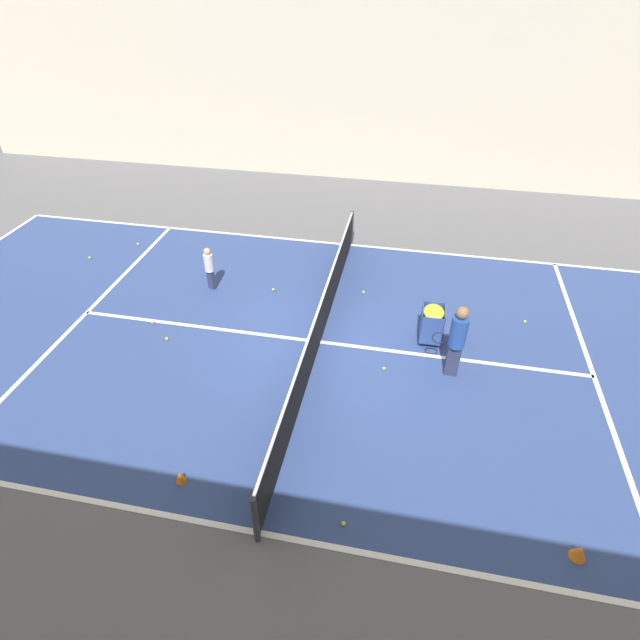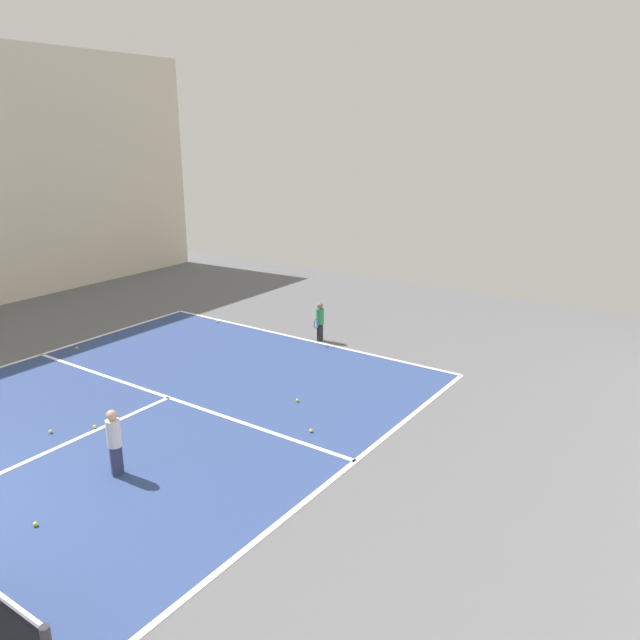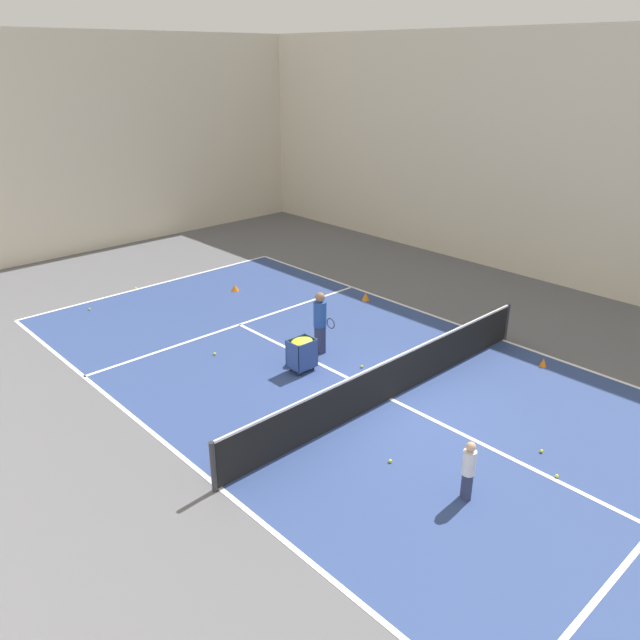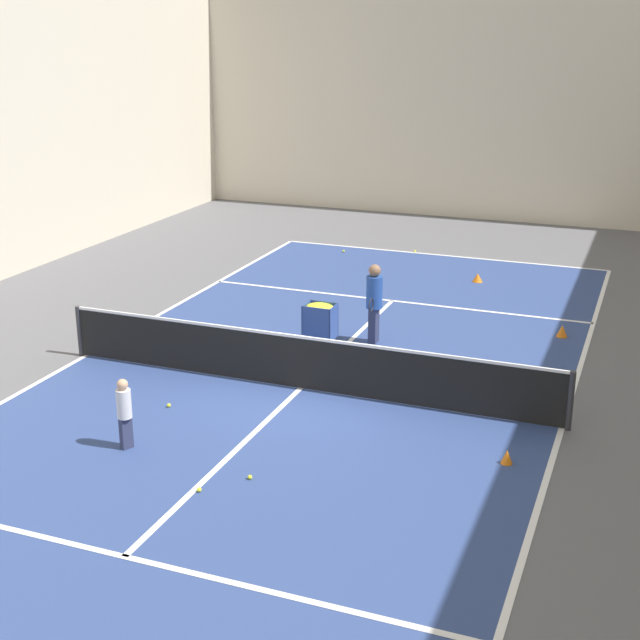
% 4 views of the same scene
% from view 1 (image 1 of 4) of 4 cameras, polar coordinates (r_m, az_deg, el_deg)
% --- Properties ---
extents(ground_plane, '(35.57, 35.57, 0.00)m').
position_cam_1_polar(ground_plane, '(11.19, 0.00, -2.53)').
color(ground_plane, '#5B5B60').
extents(court_playing_area, '(9.30, 20.97, 0.00)m').
position_cam_1_polar(court_playing_area, '(11.19, 0.00, -2.53)').
color(court_playing_area, navy).
rests_on(court_playing_area, ground).
extents(line_sideline_left, '(0.10, 20.97, 0.00)m').
position_cam_1_polar(line_sideline_left, '(15.03, 3.51, 8.57)').
color(line_sideline_left, white).
rests_on(line_sideline_left, ground).
extents(line_sideline_right, '(0.10, 20.97, 0.00)m').
position_cam_1_polar(line_sideline_right, '(8.24, -6.89, -23.02)').
color(line_sideline_right, white).
rests_on(line_sideline_right, ground).
extents(line_service_near, '(9.30, 0.10, 0.00)m').
position_cam_1_polar(line_service_near, '(13.34, -25.09, 0.79)').
color(line_service_near, white).
rests_on(line_service_near, ground).
extents(line_service_far, '(9.30, 0.10, 0.00)m').
position_cam_1_polar(line_service_far, '(11.79, 28.83, -5.68)').
color(line_service_far, white).
rests_on(line_service_far, ground).
extents(line_centre_service, '(0.10, 11.53, 0.00)m').
position_cam_1_polar(line_centre_service, '(11.19, 0.00, -2.51)').
color(line_centre_service, white).
rests_on(line_centre_service, ground).
extents(hall_enclosure_left, '(0.15, 31.87, 8.06)m').
position_cam_1_polar(hall_enclosure_left, '(18.84, 6.72, 27.21)').
color(hall_enclosure_left, beige).
rests_on(hall_enclosure_left, ground).
extents(tennis_net, '(9.60, 0.10, 1.03)m').
position_cam_1_polar(tennis_net, '(10.86, 0.00, -0.36)').
color(tennis_net, '#2D2D33').
rests_on(tennis_net, ground).
extents(coach_at_net, '(0.34, 0.66, 1.68)m').
position_cam_1_polar(coach_at_net, '(10.16, 15.40, -1.89)').
color(coach_at_net, '#2D3351').
rests_on(coach_at_net, ground).
extents(child_midcourt, '(0.31, 0.31, 1.16)m').
position_cam_1_polar(child_midcourt, '(12.94, -12.55, 6.08)').
color(child_midcourt, '#2D3351').
rests_on(child_midcourt, ground).
extents(ball_cart, '(0.63, 0.49, 0.86)m').
position_cam_1_polar(ball_cart, '(11.15, 12.76, 0.16)').
color(ball_cart, '#2D478C').
rests_on(ball_cart, ground).
extents(training_cone_1, '(0.24, 0.24, 0.25)m').
position_cam_1_polar(training_cone_1, '(8.73, 27.51, -22.47)').
color(training_cone_1, orange).
rests_on(training_cone_1, ground).
extents(training_cone_2, '(0.18, 0.18, 0.22)m').
position_cam_1_polar(training_cone_2, '(8.90, -15.67, -16.86)').
color(training_cone_2, orange).
rests_on(training_cone_2, ground).
extents(tennis_ball_0, '(0.07, 0.07, 0.07)m').
position_cam_1_polar(tennis_ball_0, '(11.74, -17.10, -2.06)').
color(tennis_ball_0, yellow).
rests_on(tennis_ball_0, ground).
extents(tennis_ball_4, '(0.07, 0.07, 0.07)m').
position_cam_1_polar(tennis_ball_4, '(15.92, -20.09, 8.16)').
color(tennis_ball_4, yellow).
rests_on(tennis_ball_4, ground).
extents(tennis_ball_5, '(0.07, 0.07, 0.07)m').
position_cam_1_polar(tennis_ball_5, '(12.91, -5.36, 3.49)').
color(tennis_ball_5, yellow).
rests_on(tennis_ball_5, ground).
extents(tennis_ball_6, '(0.07, 0.07, 0.07)m').
position_cam_1_polar(tennis_ball_6, '(12.69, 22.38, -0.17)').
color(tennis_ball_6, yellow).
rests_on(tennis_ball_6, ground).
extents(tennis_ball_7, '(0.07, 0.07, 0.07)m').
position_cam_1_polar(tennis_ball_7, '(8.23, 2.70, -22.21)').
color(tennis_ball_7, yellow).
rests_on(tennis_ball_7, ground).
extents(tennis_ball_8, '(0.07, 0.07, 0.07)m').
position_cam_1_polar(tennis_ball_8, '(12.80, 4.98, 3.20)').
color(tennis_ball_8, yellow).
rests_on(tennis_ball_8, ground).
extents(tennis_ball_9, '(0.07, 0.07, 0.07)m').
position_cam_1_polar(tennis_ball_9, '(10.56, 7.32, -5.51)').
color(tennis_ball_9, yellow).
rests_on(tennis_ball_9, ground).
extents(tennis_ball_11, '(0.07, 0.07, 0.07)m').
position_cam_1_polar(tennis_ball_11, '(15.69, -24.83, 6.48)').
color(tennis_ball_11, yellow).
rests_on(tennis_ball_11, ground).
extents(tennis_ball_12, '(0.07, 0.07, 0.07)m').
position_cam_1_polar(tennis_ball_12, '(12.35, -18.56, -0.24)').
color(tennis_ball_12, yellow).
rests_on(tennis_ball_12, ground).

